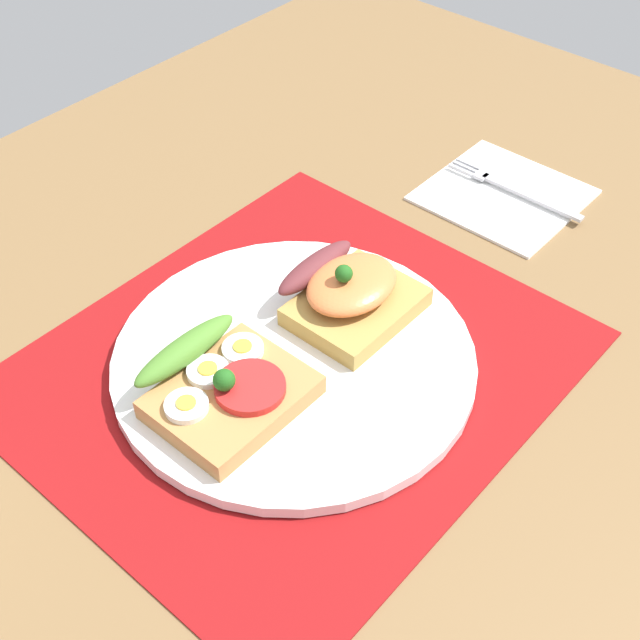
% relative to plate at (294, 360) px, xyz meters
% --- Properties ---
extents(ground_plane, '(1.20, 0.90, 0.03)m').
position_rel_plate_xyz_m(ground_plane, '(0.00, 0.00, -0.02)').
color(ground_plane, brown).
extents(placemat, '(0.40, 0.35, 0.00)m').
position_rel_plate_xyz_m(placemat, '(0.00, 0.00, -0.01)').
color(placemat, maroon).
rests_on(placemat, ground_plane).
extents(plate, '(0.28, 0.28, 0.01)m').
position_rel_plate_xyz_m(plate, '(0.00, 0.00, 0.00)').
color(plate, white).
rests_on(plate, placemat).
extents(sandwich_egg_tomato, '(0.11, 0.10, 0.04)m').
position_rel_plate_xyz_m(sandwich_egg_tomato, '(-0.07, 0.01, 0.02)').
color(sandwich_egg_tomato, '#B27B44').
rests_on(sandwich_egg_tomato, plate).
extents(sandwich_salmon, '(0.10, 0.09, 0.05)m').
position_rel_plate_xyz_m(sandwich_salmon, '(0.07, 0.00, 0.02)').
color(sandwich_salmon, '#A98943').
rests_on(sandwich_salmon, plate).
extents(napkin, '(0.13, 0.14, 0.01)m').
position_rel_plate_xyz_m(napkin, '(0.30, -0.00, -0.01)').
color(napkin, white).
rests_on(napkin, ground_plane).
extents(fork, '(0.02, 0.14, 0.00)m').
position_rel_plate_xyz_m(fork, '(0.30, -0.00, -0.00)').
color(fork, '#B7B7BC').
rests_on(fork, napkin).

